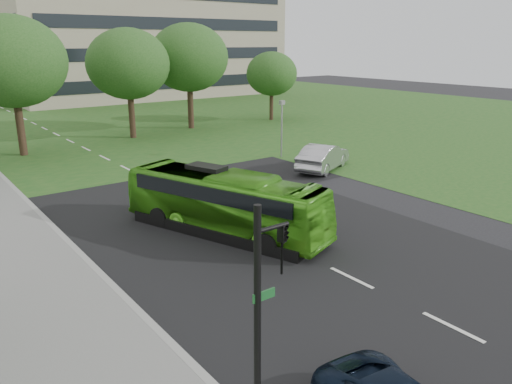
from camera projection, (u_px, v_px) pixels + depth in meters
ground at (313, 259)px, 19.26m from camera, size 160.00×160.00×0.00m
street_surfaces at (96, 156)px, 36.47m from camera, size 120.00×120.00×0.15m
office_building at (142, 12)px, 75.75m from camera, size 40.10×20.10×25.00m
tree_park_b at (11, 62)px, 35.10m from camera, size 7.61×7.61×9.98m
tree_park_c at (128, 64)px, 41.99m from camera, size 6.97×6.97×9.26m
tree_park_d at (189, 58)px, 46.71m from camera, size 7.43×7.43×9.82m
tree_park_e at (272, 74)px, 52.46m from camera, size 5.36×5.36×7.14m
bus at (225, 203)px, 21.69m from camera, size 5.42×9.89×2.70m
sedan at (323, 157)px, 32.54m from camera, size 5.47×3.79×1.71m
traffic_light at (264, 308)px, 9.74m from camera, size 0.85×0.26×5.22m
camera_pole at (282, 121)px, 35.68m from camera, size 0.35×0.31×4.09m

